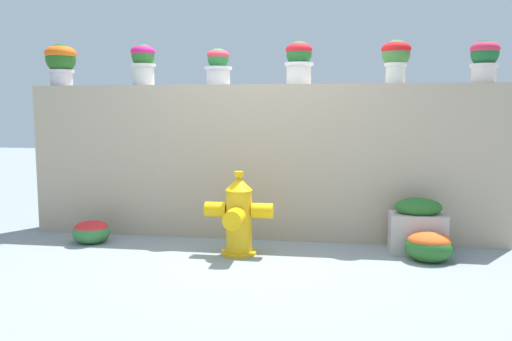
# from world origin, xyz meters

# --- Properties ---
(ground_plane) EXTENTS (24.00, 24.00, 0.00)m
(ground_plane) POSITION_xyz_m (0.00, 0.00, 0.00)
(ground_plane) COLOR gray
(stone_wall) EXTENTS (4.90, 0.37, 1.58)m
(stone_wall) POSITION_xyz_m (0.00, 0.93, 0.79)
(stone_wall) COLOR tan
(stone_wall) RESTS_ON ground
(potted_plant_0) EXTENTS (0.33, 0.33, 0.46)m
(potted_plant_0) POSITION_xyz_m (-2.21, 0.92, 1.86)
(potted_plant_0) COLOR silver
(potted_plant_0) RESTS_ON stone_wall
(potted_plant_1) EXTENTS (0.26, 0.26, 0.43)m
(potted_plant_1) POSITION_xyz_m (-1.27, 0.91, 1.84)
(potted_plant_1) COLOR beige
(potted_plant_1) RESTS_ON stone_wall
(potted_plant_2) EXTENTS (0.29, 0.29, 0.38)m
(potted_plant_2) POSITION_xyz_m (-0.46, 0.92, 1.79)
(potted_plant_2) COLOR silver
(potted_plant_2) RESTS_ON stone_wall
(potted_plant_3) EXTENTS (0.29, 0.29, 0.44)m
(potted_plant_3) POSITION_xyz_m (0.37, 0.96, 1.84)
(potted_plant_3) COLOR silver
(potted_plant_3) RESTS_ON stone_wall
(potted_plant_4) EXTENTS (0.29, 0.29, 0.43)m
(potted_plant_4) POSITION_xyz_m (1.33, 0.95, 1.86)
(potted_plant_4) COLOR silver
(potted_plant_4) RESTS_ON stone_wall
(potted_plant_5) EXTENTS (0.27, 0.27, 0.41)m
(potted_plant_5) POSITION_xyz_m (2.15, 0.90, 1.83)
(potted_plant_5) COLOR beige
(potted_plant_5) RESTS_ON stone_wall
(fire_hydrant) EXTENTS (0.63, 0.50, 0.77)m
(fire_hydrant) POSITION_xyz_m (-0.11, 0.16, 0.36)
(fire_hydrant) COLOR gold
(fire_hydrant) RESTS_ON ground
(flower_bush_left) EXTENTS (0.38, 0.34, 0.23)m
(flower_bush_left) POSITION_xyz_m (-1.65, 0.37, 0.12)
(flower_bush_left) COLOR #35733C
(flower_bush_left) RESTS_ON ground
(flower_bush_right) EXTENTS (0.42, 0.38, 0.27)m
(flower_bush_right) POSITION_xyz_m (1.60, 0.24, 0.14)
(flower_bush_right) COLOR #2A6628
(flower_bush_right) RESTS_ON ground
(planter_box) EXTENTS (0.51, 0.32, 0.52)m
(planter_box) POSITION_xyz_m (1.53, 0.50, 0.25)
(planter_box) COLOR #B0A29E
(planter_box) RESTS_ON ground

